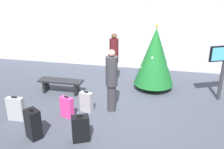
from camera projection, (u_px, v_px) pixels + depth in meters
ground_plane at (117, 106)px, 7.48m from camera, size 16.00×16.00×0.00m
back_wall at (134, 32)px, 10.50m from camera, size 16.00×0.20×3.20m
holiday_tree at (155, 57)px, 8.34m from camera, size 1.40×1.40×2.33m
waiting_bench at (61, 83)px, 8.29m from camera, size 1.53×0.44×0.48m
traveller_0 at (112, 79)px, 6.91m from camera, size 0.44×0.44×1.88m
traveller_1 at (114, 57)px, 8.95m from camera, size 0.37×0.37×1.92m
suitcase_0 at (81, 129)px, 5.73m from camera, size 0.48×0.40×0.69m
suitcase_1 at (33, 124)px, 5.82m from camera, size 0.46×0.44×0.79m
suitcase_2 at (16, 109)px, 6.62m from camera, size 0.47×0.18×0.71m
suitcase_3 at (67, 107)px, 6.79m from camera, size 0.42×0.29×0.64m
suitcase_4 at (86, 102)px, 7.09m from camera, size 0.42×0.27×0.65m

